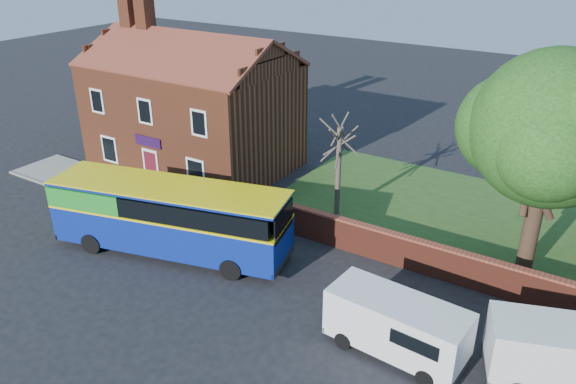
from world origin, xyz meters
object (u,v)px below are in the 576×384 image
Objects in this scene: van_near at (397,324)px; large_tree at (554,133)px; bus at (163,214)px; van_far at (573,355)px.

large_tree reaches higher than van_near.
van_far is (17.55, 0.64, -0.64)m from bus.
van_near is 0.90× the size of van_far.
bus is 1.16× the size of large_tree.
bus is 2.04× the size of van_far.
bus is 2.25× the size of van_near.
van_far is at bearing -68.69° from large_tree.
bus reaches higher than van_far.
van_far is at bearing 19.77° from van_near.
bus is 12.11m from van_near.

